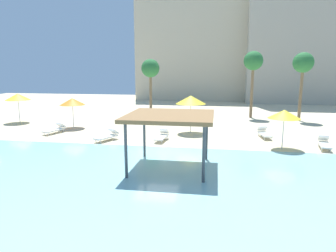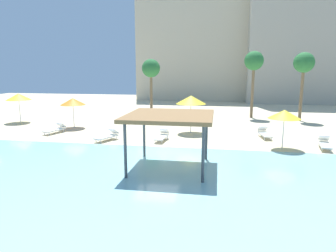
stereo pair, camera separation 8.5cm
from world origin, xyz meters
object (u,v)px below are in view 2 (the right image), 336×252
lounge_chair_2 (56,129)px  palm_tree_0 (254,62)px  beach_umbrella_yellow_1 (191,100)px  beach_umbrella_yellow_4 (18,97)px  palm_tree_2 (304,64)px  beach_umbrella_yellow_2 (284,114)px  beach_umbrella_orange_3 (73,102)px  palm_tree_3 (151,70)px  lounge_chair_4 (162,136)px  lounge_chair_3 (108,136)px  lounge_chair_0 (325,143)px  shade_pavilion (170,118)px  lounge_chair_1 (264,133)px

lounge_chair_2 → palm_tree_0: (15.80, 10.36, 5.22)m
beach_umbrella_yellow_1 → palm_tree_0: bearing=56.9°
beach_umbrella_yellow_1 → beach_umbrella_yellow_4: size_ratio=1.08×
palm_tree_2 → beach_umbrella_yellow_2: bearing=-108.7°
palm_tree_0 → beach_umbrella_yellow_1: bearing=-123.1°
beach_umbrella_orange_3 → palm_tree_3: 9.50m
palm_tree_3 → lounge_chair_4: bearing=-73.7°
beach_umbrella_orange_3 → palm_tree_0: bearing=27.3°
beach_umbrella_yellow_4 → lounge_chair_3: (10.75, -5.62, -2.06)m
lounge_chair_0 → palm_tree_0: (-3.24, 11.86, 5.22)m
lounge_chair_3 → palm_tree_2: size_ratio=0.30×
beach_umbrella_yellow_1 → lounge_chair_4: size_ratio=1.49×
shade_pavilion → lounge_chair_0: shade_pavilion is taller
palm_tree_0 → palm_tree_2: palm_tree_0 is taller
beach_umbrella_yellow_2 → lounge_chair_2: bearing=173.3°
beach_umbrella_yellow_4 → lounge_chair_4: size_ratio=1.39×
beach_umbrella_yellow_2 → palm_tree_3: 16.46m
lounge_chair_1 → palm_tree_3: bearing=-138.0°
beach_umbrella_yellow_4 → lounge_chair_3: beach_umbrella_yellow_4 is taller
beach_umbrella_yellow_4 → palm_tree_3: bearing=28.0°
lounge_chair_0 → lounge_chair_2: bearing=-83.9°
beach_umbrella_yellow_2 → lounge_chair_1: size_ratio=1.25×
lounge_chair_3 → palm_tree_0: palm_tree_0 is taller
lounge_chair_3 → palm_tree_3: (0.49, 11.61, 4.53)m
beach_umbrella_yellow_4 → lounge_chair_1: 21.93m
beach_umbrella_yellow_4 → lounge_chair_4: (14.47, -5.04, -2.06)m
beach_umbrella_yellow_1 → beach_umbrella_yellow_2: 7.25m
lounge_chair_1 → lounge_chair_3: size_ratio=0.99×
beach_umbrella_yellow_1 → beach_umbrella_yellow_4: (-16.18, 2.02, -0.19)m
lounge_chair_0 → beach_umbrella_orange_3: bearing=-91.1°
beach_umbrella_yellow_1 → lounge_chair_1: (5.45, -0.89, -2.25)m
lounge_chair_1 → lounge_chair_2: 15.82m
shade_pavilion → beach_umbrella_yellow_4: 19.26m
shade_pavilion → palm_tree_0: 18.36m
beach_umbrella_yellow_1 → beach_umbrella_yellow_2: (6.10, -3.91, -0.41)m
beach_umbrella_yellow_2 → palm_tree_3: palm_tree_3 is taller
beach_umbrella_orange_3 → palm_tree_3: bearing=56.4°
lounge_chair_3 → beach_umbrella_yellow_4: bearing=-92.0°
beach_umbrella_yellow_2 → lounge_chair_0: beach_umbrella_yellow_2 is taller
beach_umbrella_yellow_2 → palm_tree_2: 12.21m
beach_umbrella_orange_3 → lounge_chair_1: (15.45, -1.29, -1.89)m
shade_pavilion → beach_umbrella_yellow_1: (0.24, 8.80, 0.01)m
lounge_chair_3 → palm_tree_2: palm_tree_2 is taller
beach_umbrella_orange_3 → palm_tree_3: palm_tree_3 is taller
beach_umbrella_yellow_4 → palm_tree_0: 22.80m
beach_umbrella_yellow_4 → palm_tree_2: 26.75m
beach_umbrella_orange_3 → shade_pavilion: bearing=-43.3°
lounge_chair_0 → beach_umbrella_yellow_2: bearing=-69.8°
shade_pavilion → lounge_chair_3: (-5.19, 5.19, -2.24)m
lounge_chair_1 → lounge_chair_4: 7.48m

